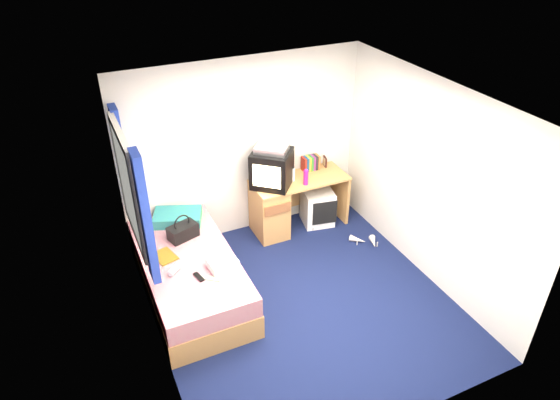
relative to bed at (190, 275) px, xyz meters
name	(u,v)px	position (x,y,z in m)	size (l,w,h in m)	color
ground	(302,303)	(1.10, -0.70, -0.27)	(3.40, 3.40, 0.00)	#0C1438
room_shell	(306,195)	(1.10, -0.70, 1.18)	(3.40, 3.40, 3.40)	white
bed	(190,275)	(0.00, 0.00, 0.00)	(1.01, 2.00, 0.54)	tan
pillow	(178,217)	(0.09, 0.73, 0.33)	(0.57, 0.36, 0.12)	#18529D
desk	(281,205)	(1.49, 0.74, 0.14)	(1.30, 0.55, 0.75)	tan
storage_cube	(317,207)	(2.04, 0.69, -0.01)	(0.40, 0.40, 0.51)	white
crt_tv	(272,169)	(1.36, 0.74, 0.72)	(0.66, 0.65, 0.48)	black
vcr	(272,149)	(1.37, 0.74, 1.00)	(0.40, 0.29, 0.08)	#BDBEC0
book_row	(311,163)	(2.02, 0.90, 0.58)	(0.24, 0.13, 0.20)	maroon
picture_frame	(325,161)	(2.25, 0.91, 0.55)	(0.02, 0.12, 0.14)	black
pink_water_bottle	(306,178)	(1.77, 0.56, 0.58)	(0.06, 0.06, 0.20)	#C91C7E
aerosol_can	(293,174)	(1.66, 0.72, 0.58)	(0.05, 0.05, 0.19)	white
handbag	(183,231)	(0.06, 0.37, 0.36)	(0.38, 0.29, 0.31)	black
towel	(223,263)	(0.30, -0.34, 0.32)	(0.30, 0.25, 0.10)	silver
magazine	(165,256)	(-0.24, 0.10, 0.28)	(0.21, 0.28, 0.01)	gold
water_bottle	(175,269)	(-0.19, -0.19, 0.31)	(0.07, 0.07, 0.20)	silver
colour_swatch_fan	(211,278)	(0.11, -0.47, 0.28)	(0.22, 0.06, 0.01)	gold
remote_control	(199,277)	(0.01, -0.40, 0.28)	(0.05, 0.16, 0.02)	black
window_assembly	(132,189)	(-0.45, 0.20, 1.15)	(0.11, 1.42, 1.40)	silver
white_heels	(366,241)	(2.38, -0.04, -0.23)	(0.35, 0.36, 0.09)	beige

